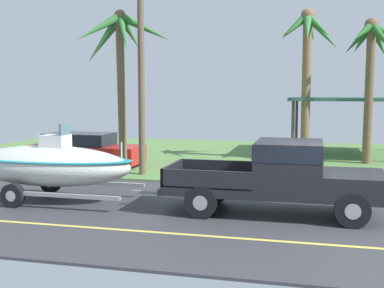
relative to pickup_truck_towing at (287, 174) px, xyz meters
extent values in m
cube|color=#38383D|center=(1.22, -0.49, -1.06)|extent=(36.00, 8.00, 0.06)
cube|color=#567F42|center=(1.22, 10.51, -1.03)|extent=(36.00, 14.00, 0.11)
cube|color=#DBCC4C|center=(1.22, -2.29, -1.02)|extent=(34.20, 0.12, 0.01)
cube|color=black|center=(-0.34, 0.00, -0.40)|extent=(5.35, 1.91, 0.22)
cube|color=black|center=(1.59, 0.00, -0.10)|extent=(1.50, 1.91, 0.38)
cube|color=black|center=(0.04, 0.00, 0.27)|extent=(1.61, 1.91, 1.11)
cube|color=black|center=(0.04, 0.00, 0.59)|extent=(1.63, 1.93, 0.38)
cube|color=black|center=(-1.89, 0.00, -0.27)|extent=(2.25, 1.91, 0.04)
cube|color=black|center=(-1.89, 0.92, -0.06)|extent=(2.25, 0.08, 0.45)
cube|color=black|center=(-1.89, -0.92, -0.06)|extent=(2.25, 0.08, 0.45)
cube|color=black|center=(-2.97, 0.00, -0.06)|extent=(0.08, 1.91, 0.45)
cube|color=#333338|center=(-3.07, 0.00, -0.46)|extent=(0.12, 1.72, 0.16)
sphere|color=#B2B2B7|center=(-3.19, 0.00, -0.41)|extent=(0.10, 0.10, 0.10)
cylinder|color=black|center=(1.52, 0.84, -0.63)|extent=(0.80, 0.28, 0.80)
cylinder|color=#9E9EA3|center=(1.52, 0.84, -0.63)|extent=(0.36, 0.29, 0.36)
cylinder|color=black|center=(1.52, -0.84, -0.63)|extent=(0.80, 0.28, 0.80)
cylinder|color=#9E9EA3|center=(1.52, -0.84, -0.63)|extent=(0.36, 0.29, 0.36)
cylinder|color=black|center=(-2.00, 0.84, -0.63)|extent=(0.80, 0.28, 0.80)
cylinder|color=#9E9EA3|center=(-2.00, 0.84, -0.63)|extent=(0.36, 0.29, 0.36)
cylinder|color=black|center=(-2.00, -0.84, -0.63)|extent=(0.80, 0.28, 0.80)
cylinder|color=#9E9EA3|center=(-2.00, -0.84, -0.63)|extent=(0.36, 0.29, 0.36)
cube|color=gray|center=(-3.64, 0.00, -0.65)|extent=(0.90, 0.10, 0.08)
cube|color=gray|center=(-6.63, 0.91, -0.65)|extent=(5.07, 0.12, 0.10)
cube|color=gray|center=(-6.63, -0.91, -0.65)|extent=(5.07, 0.12, 0.10)
cylinder|color=black|center=(-7.13, 0.97, -0.71)|extent=(0.64, 0.22, 0.64)
cylinder|color=#9E9EA3|center=(-7.13, 0.97, -0.71)|extent=(0.29, 0.23, 0.29)
cylinder|color=black|center=(-7.13, -0.97, -0.71)|extent=(0.64, 0.22, 0.64)
cylinder|color=#9E9EA3|center=(-7.13, -0.97, -0.71)|extent=(0.29, 0.23, 0.29)
ellipsoid|color=silver|center=(-6.63, 0.00, -0.03)|extent=(4.93, 1.81, 1.14)
ellipsoid|color=teal|center=(-6.63, 0.00, 0.17)|extent=(5.03, 1.84, 0.12)
cube|color=silver|center=(-6.38, 0.00, 0.52)|extent=(0.70, 0.60, 0.65)
cube|color=slate|center=(-6.08, 0.00, 1.00)|extent=(0.06, 0.56, 0.36)
cylinder|color=silver|center=(-4.41, 0.00, 0.45)|extent=(0.04, 0.04, 0.50)
cube|color=#B21E19|center=(-8.49, 6.08, -0.50)|extent=(4.70, 1.77, 0.70)
cube|color=black|center=(-8.72, 6.08, 0.10)|extent=(2.63, 1.62, 0.50)
cylinder|color=black|center=(-6.89, 6.87, -0.70)|extent=(0.66, 0.22, 0.66)
cylinder|color=#9E9EA3|center=(-6.89, 6.87, -0.70)|extent=(0.30, 0.23, 0.30)
cylinder|color=black|center=(-6.89, 5.29, -0.70)|extent=(0.66, 0.22, 0.66)
cylinder|color=#9E9EA3|center=(-6.89, 5.29, -0.70)|extent=(0.30, 0.23, 0.30)
cylinder|color=black|center=(-10.08, 6.87, -0.70)|extent=(0.66, 0.22, 0.66)
cylinder|color=#9E9EA3|center=(-10.08, 6.87, -0.70)|extent=(0.30, 0.23, 0.30)
cylinder|color=black|center=(-10.08, 5.29, -0.70)|extent=(0.66, 0.22, 0.66)
cylinder|color=#9E9EA3|center=(-10.08, 5.29, -0.70)|extent=(0.30, 0.23, 0.30)
cylinder|color=#4C4238|center=(-0.26, 14.41, 0.30)|extent=(0.14, 0.14, 2.67)
cylinder|color=#4C4238|center=(-0.26, 9.66, 0.30)|extent=(0.14, 0.14, 2.67)
cube|color=#2D5647|center=(2.65, 12.03, 1.71)|extent=(6.32, 5.25, 0.14)
cylinder|color=brown|center=(2.82, 9.32, 1.87)|extent=(0.36, 0.57, 5.81)
cone|color=#286028|center=(3.18, 9.89, 4.18)|extent=(1.24, 1.62, 1.50)
cone|color=#286028|center=(2.54, 9.94, 4.26)|extent=(1.04, 1.63, 1.34)
cone|color=#286028|center=(2.32, 9.28, 4.20)|extent=(1.33, 0.49, 1.39)
cone|color=#286028|center=(2.44, 8.76, 4.42)|extent=(1.18, 1.48, 1.04)
cone|color=#286028|center=(3.19, 8.66, 4.15)|extent=(1.25, 1.76, 1.57)
sphere|color=brown|center=(2.82, 9.32, 4.77)|extent=(0.57, 0.57, 0.57)
cylinder|color=brown|center=(-6.37, 4.86, 1.89)|extent=(0.30, 0.50, 5.83)
cone|color=#2D6B2D|center=(-5.44, 4.88, 4.35)|extent=(2.02, 0.40, 1.24)
cone|color=#2D6B2D|center=(-6.18, 5.31, 4.26)|extent=(0.77, 1.25, 1.29)
cone|color=#2D6B2D|center=(-6.66, 5.37, 4.29)|extent=(1.06, 1.44, 1.32)
cone|color=#2D6B2D|center=(-6.99, 4.77, 3.96)|extent=(1.62, 0.63, 1.92)
cone|color=#2D6B2D|center=(-6.92, 4.19, 4.32)|extent=(1.49, 1.70, 1.28)
cone|color=#2D6B2D|center=(-6.00, 4.26, 4.11)|extent=(1.10, 1.55, 1.60)
sphere|color=brown|center=(-6.37, 4.86, 4.80)|extent=(0.48, 0.48, 0.48)
cylinder|color=brown|center=(0.27, 9.60, 2.13)|extent=(0.38, 0.68, 6.32)
cone|color=#387A38|center=(0.89, 9.55, 4.57)|extent=(1.53, 0.44, 1.66)
cone|color=#387A38|center=(0.85, 10.24, 4.68)|extent=(1.65, 1.76, 1.56)
cone|color=#387A38|center=(0.40, 10.27, 4.79)|extent=(0.60, 1.58, 1.23)
cone|color=#387A38|center=(-0.30, 10.13, 4.92)|extent=(1.54, 1.48, 1.11)
cone|color=#387A38|center=(-0.29, 9.66, 4.80)|extent=(1.40, 0.53, 1.25)
cone|color=#387A38|center=(-0.18, 9.27, 4.85)|extent=(1.34, 1.12, 1.19)
cone|color=#387A38|center=(0.28, 8.91, 4.70)|extent=(0.45, 1.65, 1.48)
cone|color=#387A38|center=(0.70, 9.15, 4.79)|extent=(1.31, 1.32, 1.28)
sphere|color=brown|center=(0.27, 9.60, 5.29)|extent=(0.60, 0.60, 0.60)
cylinder|color=brown|center=(-5.45, 4.52, 3.46)|extent=(0.24, 0.24, 8.97)
camera|label=1|loc=(0.59, -12.22, 2.04)|focal=45.63mm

